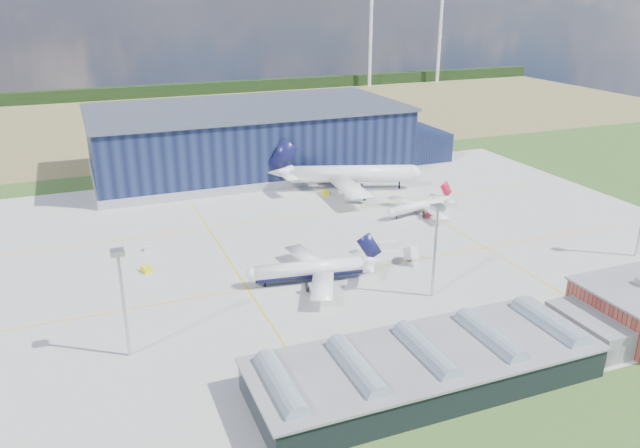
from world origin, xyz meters
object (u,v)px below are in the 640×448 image
(light_mast_center, at_px, (436,236))
(light_mast_west, at_px, (122,286))
(hangar, at_px, (255,141))
(gse_tug_a, at_px, (147,269))
(airstair, at_px, (411,257))
(gse_cart_a, at_px, (318,270))
(airliner_widebody, at_px, (352,165))
(gse_van_a, at_px, (387,245))
(gse_cart_b, at_px, (149,248))
(airliner_red, at_px, (418,201))
(gse_tug_b, at_px, (344,349))
(airliner_navy, at_px, (309,261))
(gse_tug_c, at_px, (325,193))

(light_mast_center, bearing_deg, light_mast_west, 180.00)
(hangar, distance_m, gse_tug_a, 101.85)
(airstair, bearing_deg, gse_cart_a, 177.37)
(hangar, relative_size, gse_tug_a, 42.19)
(airliner_widebody, xyz_separation_m, gse_tug_a, (-79.28, -45.56, -8.53))
(airliner_widebody, distance_m, gse_tug_a, 91.84)
(gse_van_a, height_order, gse_cart_b, gse_van_a)
(gse_van_a, xyz_separation_m, gse_cart_b, (-62.69, 24.24, -0.49))
(airliner_red, height_order, gse_tug_b, airliner_red)
(airliner_red, xyz_separation_m, gse_cart_a, (-46.73, -29.34, -4.01))
(gse_tug_b, height_order, airstair, airstair)
(light_mast_center, relative_size, airliner_navy, 0.65)
(airliner_widebody, distance_m, gse_tug_b, 110.69)
(gse_cart_a, distance_m, gse_tug_c, 65.68)
(light_mast_west, xyz_separation_m, gse_tug_c, (76.26, 82.66, -14.66))
(light_mast_west, bearing_deg, gse_tug_a, 78.06)
(airliner_navy, bearing_deg, airliner_widebody, -113.86)
(airliner_navy, xyz_separation_m, gse_cart_a, (4.18, 4.66, -5.23))
(gse_tug_b, relative_size, gse_van_a, 0.59)
(hangar, xyz_separation_m, airliner_red, (33.47, -72.80, -7.03))
(hangar, height_order, gse_cart_a, hangar)
(airliner_red, relative_size, gse_tug_c, 8.00)
(hangar, relative_size, airliner_navy, 4.08)
(light_mast_center, xyz_separation_m, airliner_navy, (-24.62, 18.00, -9.63))
(light_mast_center, height_order, gse_tug_b, light_mast_center)
(gse_tug_a, bearing_deg, gse_cart_a, -35.95)
(light_mast_center, xyz_separation_m, gse_cart_b, (-59.11, 53.97, -14.82))
(airliner_navy, relative_size, gse_tug_c, 10.12)
(hangar, relative_size, light_mast_west, 6.30)
(gse_cart_a, bearing_deg, light_mast_west, -178.98)
(airstair, bearing_deg, airliner_navy, -172.53)
(hangar, height_order, airliner_widebody, hangar)
(airliner_navy, bearing_deg, gse_tug_c, -107.16)
(light_mast_center, relative_size, gse_tug_b, 7.64)
(gse_tug_a, bearing_deg, light_mast_west, -115.74)
(light_mast_center, bearing_deg, airstair, 75.30)
(airliner_red, relative_size, gse_tug_b, 9.34)
(airstair, bearing_deg, hangar, 102.04)
(light_mast_center, bearing_deg, gse_tug_c, 85.67)
(airliner_navy, relative_size, gse_cart_b, 12.62)
(airliner_red, xyz_separation_m, gse_cart_b, (-85.40, 1.97, -3.97))
(gse_cart_b, bearing_deg, airliner_navy, -126.39)
(gse_tug_a, bearing_deg, light_mast_center, -46.40)
(light_mast_west, height_order, light_mast_center, same)
(gse_cart_b, bearing_deg, gse_cart_a, -119.19)
(hangar, distance_m, gse_cart_b, 88.51)
(airliner_navy, bearing_deg, airliner_red, -137.89)
(light_mast_west, xyz_separation_m, airliner_widebody, (87.62, 85.00, -6.19))
(gse_tug_a, distance_m, gse_tug_c, 80.51)
(light_mast_center, relative_size, gse_cart_a, 8.68)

